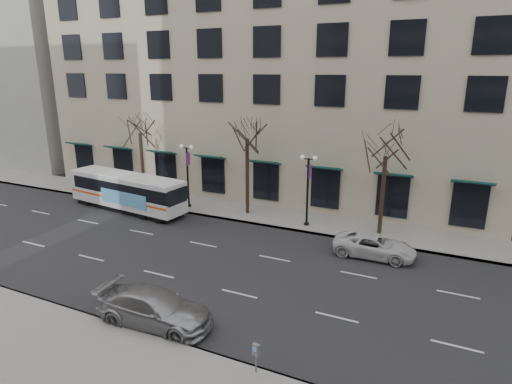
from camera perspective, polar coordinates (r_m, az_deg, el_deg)
The scene contains 13 objects.
ground at distance 26.25m, azimuth -9.75°, elevation -8.69°, with size 160.00×160.00×0.00m, color black.
sidewalk_far at distance 31.66m, azimuth 7.19°, elevation -4.02°, with size 80.00×4.00×0.15m, color gray.
building_hotel at distance 43.42m, azimuth 3.75°, elevation 17.53°, with size 40.00×20.00×24.00m, color #BFB392.
building_far_upblock at distance 65.86m, azimuth -28.33°, elevation 16.99°, with size 28.00×20.00×28.00m, color #999993.
tree_far_left at distance 37.21m, azimuth -15.33°, elevation 9.06°, with size 3.60×3.60×8.34m.
tree_far_mid at distance 31.69m, azimuth -1.21°, elevation 8.86°, with size 3.60×3.60×8.55m.
tree_far_right at distance 28.80m, azimuth 17.06°, elevation 6.45°, with size 3.60×3.60×8.06m.
lamp_post_left at distance 34.38m, azimuth -9.10°, elevation 2.52°, with size 1.22×0.45×5.21m.
lamp_post_right at distance 30.06m, azimuth 6.92°, elevation 0.64°, with size 1.22×0.45×5.21m.
city_bus at distance 35.40m, azimuth -16.79°, elevation 0.15°, with size 10.90×3.52×2.90m.
silver_car at distance 19.99m, azimuth -13.35°, elevation -14.82°, with size 2.17×5.34×1.55m, color #97999E.
white_pickup at distance 26.83m, azimuth 15.51°, elevation -6.94°, with size 2.22×4.82×1.34m, color silver.
pay_station at distance 16.59m, azimuth 0.01°, elevation -20.56°, with size 0.28×0.22×1.18m.
Camera 1 is at (13.94, -19.38, 10.91)m, focal length 30.00 mm.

